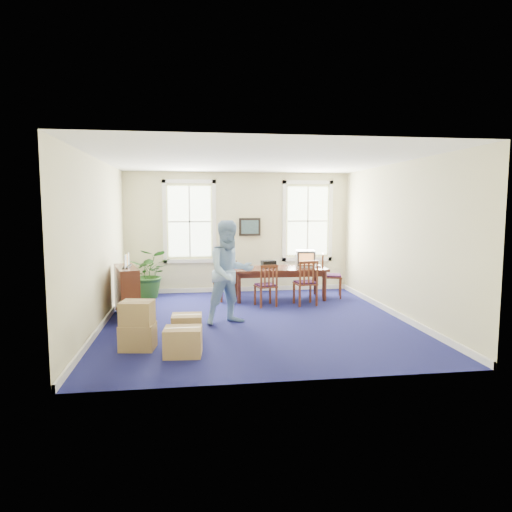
{
  "coord_description": "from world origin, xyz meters",
  "views": [
    {
      "loc": [
        -1.26,
        -8.95,
        2.31
      ],
      "look_at": [
        0.1,
        0.6,
        1.25
      ],
      "focal_mm": 32.0,
      "sensor_mm": 36.0,
      "label": 1
    }
  ],
  "objects": [
    {
      "name": "chair_end_right",
      "position": [
        2.25,
        2.09,
        0.56
      ],
      "size": [
        0.62,
        0.62,
        1.11
      ],
      "primitive_type": null,
      "rotation": [
        0.0,
        0.0,
        1.29
      ],
      "color": "maroon",
      "rests_on": "ground"
    },
    {
      "name": "wall_left",
      "position": [
        -3.0,
        0.0,
        1.6
      ],
      "size": [
        0.0,
        6.5,
        6.5
      ],
      "primitive_type": "plane",
      "rotation": [
        1.57,
        0.0,
        1.57
      ],
      "color": "beige",
      "rests_on": "ground"
    },
    {
      "name": "conference_table",
      "position": [
        0.89,
        2.09,
        0.39
      ],
      "size": [
        2.3,
        1.06,
        0.78
      ],
      "primitive_type": null,
      "rotation": [
        0.0,
        0.0,
        -0.01
      ],
      "color": "#461D13",
      "rests_on": "ground"
    },
    {
      "name": "chair_near_right",
      "position": [
        1.37,
        1.31,
        0.53
      ],
      "size": [
        0.52,
        0.52,
        1.06
      ],
      "primitive_type": null,
      "rotation": [
        0.0,
        0.0,
        3.24
      ],
      "color": "maroon",
      "rests_on": "ground"
    },
    {
      "name": "floor",
      "position": [
        0.0,
        0.0,
        0.0
      ],
      "size": [
        6.5,
        6.5,
        0.0
      ],
      "primitive_type": "plane",
      "color": "navy",
      "rests_on": "ground"
    },
    {
      "name": "cardboard_boxes",
      "position": [
        -1.93,
        -1.46,
        0.42
      ],
      "size": [
        1.62,
        1.62,
        0.83
      ],
      "primitive_type": null,
      "rotation": [
        0.0,
        0.0,
        -0.12
      ],
      "color": "#A78352",
      "rests_on": "ground"
    },
    {
      "name": "crt_tv",
      "position": [
        1.57,
        2.14,
        0.99
      ],
      "size": [
        0.53,
        0.56,
        0.42
      ],
      "primitive_type": null,
      "rotation": [
        0.0,
        0.0,
        -0.14
      ],
      "color": "#B7B7BC",
      "rests_on": "conference_table"
    },
    {
      "name": "brochure_rack",
      "position": [
        -2.58,
        0.63,
        1.17
      ],
      "size": [
        0.24,
        0.66,
        0.29
      ],
      "primitive_type": null,
      "rotation": [
        0.0,
        0.0,
        -0.21
      ],
      "color": "#99999E",
      "rests_on": "credenza"
    },
    {
      "name": "ceiling",
      "position": [
        0.0,
        0.0,
        3.2
      ],
      "size": [
        6.5,
        6.5,
        0.0
      ],
      "primitive_type": "plane",
      "rotation": [
        3.14,
        0.0,
        0.0
      ],
      "color": "white",
      "rests_on": "ground"
    },
    {
      "name": "wall_back",
      "position": [
        0.0,
        3.25,
        1.6
      ],
      "size": [
        6.5,
        0.0,
        6.5
      ],
      "primitive_type": "plane",
      "rotation": [
        1.57,
        0.0,
        0.0
      ],
      "color": "beige",
      "rests_on": "ground"
    },
    {
      "name": "equipment_bag",
      "position": [
        0.63,
        2.14,
        0.87
      ],
      "size": [
        0.38,
        0.28,
        0.17
      ],
      "primitive_type": "cube",
      "rotation": [
        0.0,
        0.0,
        0.16
      ],
      "color": "black",
      "rests_on": "conference_table"
    },
    {
      "name": "man",
      "position": [
        -0.52,
        -0.15,
        1.02
      ],
      "size": [
        1.19,
        1.05,
        2.03
      ],
      "primitive_type": "imported",
      "rotation": [
        0.0,
        0.0,
        0.33
      ],
      "color": "#90B6E1",
      "rests_on": "ground"
    },
    {
      "name": "wall_picture",
      "position": [
        0.3,
        3.2,
        1.75
      ],
      "size": [
        0.58,
        0.06,
        0.48
      ],
      "primitive_type": null,
      "color": "black",
      "rests_on": "ground"
    },
    {
      "name": "window_right",
      "position": [
        1.9,
        3.23,
        1.9
      ],
      "size": [
        1.4,
        0.12,
        2.2
      ],
      "primitive_type": null,
      "color": "white",
      "rests_on": "ground"
    },
    {
      "name": "chair_near_left",
      "position": [
        0.42,
        1.31,
        0.49
      ],
      "size": [
        0.53,
        0.53,
        0.98
      ],
      "primitive_type": null,
      "rotation": [
        0.0,
        0.0,
        3.36
      ],
      "color": "maroon",
      "rests_on": "ground"
    },
    {
      "name": "credenza",
      "position": [
        -2.6,
        0.63,
        0.51
      ],
      "size": [
        0.69,
        1.36,
        1.03
      ],
      "primitive_type": "cube",
      "rotation": [
        0.0,
        0.0,
        0.25
      ],
      "color": "#461D13",
      "rests_on": "ground"
    },
    {
      "name": "baseboard_back",
      "position": [
        0.0,
        3.22,
        0.06
      ],
      "size": [
        6.0,
        0.04,
        0.12
      ],
      "primitive_type": "cube",
      "color": "white",
      "rests_on": "ground"
    },
    {
      "name": "chair_end_left",
      "position": [
        -0.46,
        2.09,
        0.49
      ],
      "size": [
        0.58,
        0.58,
        0.99
      ],
      "primitive_type": null,
      "rotation": [
        0.0,
        0.0,
        -1.16
      ],
      "color": "maroon",
      "rests_on": "ground"
    },
    {
      "name": "game_console",
      "position": [
        1.89,
        2.09,
        0.81
      ],
      "size": [
        0.17,
        0.2,
        0.05
      ],
      "primitive_type": "cube",
      "rotation": [
        0.0,
        0.0,
        -0.13
      ],
      "color": "white",
      "rests_on": "conference_table"
    },
    {
      "name": "baseboard_right",
      "position": [
        2.97,
        0.0,
        0.06
      ],
      "size": [
        0.04,
        6.5,
        0.12
      ],
      "primitive_type": "cube",
      "color": "white",
      "rests_on": "ground"
    },
    {
      "name": "wall_right",
      "position": [
        3.0,
        0.0,
        1.6
      ],
      "size": [
        0.0,
        6.5,
        6.5
      ],
      "primitive_type": "plane",
      "rotation": [
        1.57,
        0.0,
        -1.57
      ],
      "color": "beige",
      "rests_on": "ground"
    },
    {
      "name": "wall_front",
      "position": [
        0.0,
        -3.25,
        1.6
      ],
      "size": [
        6.5,
        0.0,
        6.5
      ],
      "primitive_type": "plane",
      "rotation": [
        -1.57,
        0.0,
        0.0
      ],
      "color": "beige",
      "rests_on": "ground"
    },
    {
      "name": "potted_plant",
      "position": [
        -2.33,
        2.66,
        0.62
      ],
      "size": [
        1.2,
        1.07,
        1.24
      ],
      "primitive_type": "imported",
      "rotation": [
        0.0,
        0.0,
        -0.09
      ],
      "color": "#204817",
      "rests_on": "ground"
    },
    {
      "name": "baseboard_left",
      "position": [
        -2.97,
        0.0,
        0.06
      ],
      "size": [
        0.04,
        6.5,
        0.12
      ],
      "primitive_type": "cube",
      "color": "white",
      "rests_on": "ground"
    },
    {
      "name": "window_left",
      "position": [
        -1.3,
        3.23,
        1.9
      ],
      "size": [
        1.4,
        0.12,
        2.2
      ],
      "primitive_type": null,
      "color": "white",
      "rests_on": "ground"
    }
  ]
}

